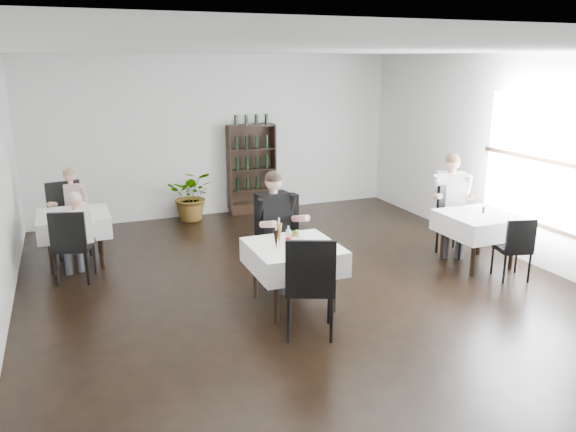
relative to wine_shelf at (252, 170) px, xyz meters
The scene contains 24 objects.
room_shell 4.40m from the wine_shelf, 97.92° to the right, with size 9.00×9.00×9.00m.
window_right 5.23m from the wine_shelf, 56.29° to the right, with size 0.06×2.30×1.85m.
wine_shelf is the anchor object (origin of this frame).
main_table 4.41m from the wine_shelf, 101.78° to the right, with size 1.03×1.03×0.77m.
left_table 3.77m from the wine_shelf, 151.20° to the right, with size 0.98×0.98×0.77m.
right_table 4.54m from the wine_shelf, 62.38° to the right, with size 0.98×0.98×0.77m.
potted_tree 1.27m from the wine_shelf, behind, with size 0.85×0.74×0.95m, color #20511C.
main_chair_far 3.60m from the wine_shelf, 102.14° to the right, with size 0.64×0.65×1.16m.
main_chair_near 5.25m from the wine_shelf, 101.55° to the right, with size 0.68×0.68×1.14m.
left_chair_far 3.61m from the wine_shelf, 159.75° to the right, with size 0.60×0.60×1.11m.
left_chair_near 4.23m from the wine_shelf, 142.74° to the right, with size 0.57×0.58×1.01m.
right_chair_far 4.04m from the wine_shelf, 58.09° to the right, with size 0.60×0.60×1.06m.
right_chair_near 5.17m from the wine_shelf, 65.13° to the right, with size 0.50×0.50×0.88m.
diner_main 3.73m from the wine_shelf, 103.27° to the right, with size 0.63×0.66×1.53m.
diner_left_far 3.51m from the wine_shelf, 160.84° to the right, with size 0.57×0.60×1.31m.
diner_left_near 4.08m from the wine_shelf, 143.54° to the right, with size 0.52×0.55×1.23m.
diner_right_far 3.97m from the wine_shelf, 58.01° to the right, with size 0.69×0.73×1.53m.
plate_far 4.10m from the wine_shelf, 100.86° to the right, with size 0.31×0.31×0.08m.
plate_near 4.65m from the wine_shelf, 101.52° to the right, with size 0.26×0.26×0.08m.
pilsner_dark 4.53m from the wine_shelf, 104.65° to the right, with size 0.07×0.07×0.29m.
pilsner_lager 4.40m from the wine_shelf, 104.03° to the right, with size 0.08×0.08×0.34m.
coke_bottle 4.41m from the wine_shelf, 102.59° to the right, with size 0.06×0.06×0.24m.
napkin_cutlery 4.58m from the wine_shelf, 97.23° to the right, with size 0.24×0.22×0.02m.
pepper_mill 4.55m from the wine_shelf, 61.33° to the right, with size 0.04×0.04×0.09m, color black.
Camera 1 is at (-2.71, -5.86, 2.89)m, focal length 35.00 mm.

